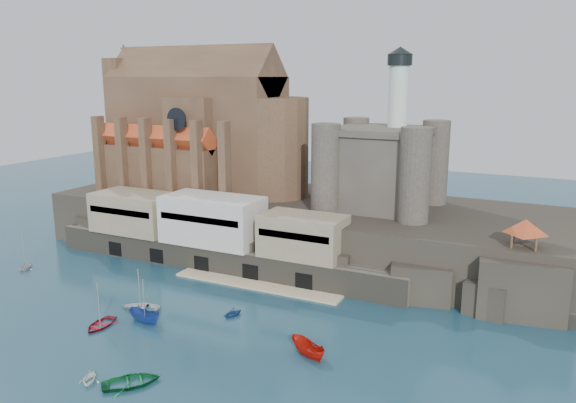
% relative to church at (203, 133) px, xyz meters
% --- Properties ---
extents(ground, '(300.00, 300.00, 0.00)m').
position_rel_church_xyz_m(ground, '(24.13, -41.85, -22.13)').
color(ground, '#173C4E').
rests_on(ground, ground).
extents(promontory, '(100.00, 36.00, 10.00)m').
position_rel_church_xyz_m(promontory, '(23.94, -2.48, -17.20)').
color(promontory, black).
rests_on(promontory, ground).
extents(quay, '(70.00, 12.00, 13.05)m').
position_rel_church_xyz_m(quay, '(13.94, -18.78, -16.06)').
color(quay, '#5C574A').
rests_on(quay, ground).
extents(church, '(47.00, 25.93, 30.51)m').
position_rel_church_xyz_m(church, '(0.00, 0.00, 0.00)').
color(church, '#4F3725').
rests_on(church, promontory).
extents(castle_keep, '(21.20, 21.20, 29.30)m').
position_rel_church_xyz_m(castle_keep, '(40.21, -0.78, -3.81)').
color(castle_keep, '#453F36').
rests_on(castle_keep, promontory).
extents(rock_outcrop, '(14.50, 10.50, 8.70)m').
position_rel_church_xyz_m(rock_outcrop, '(66.13, -16.01, -18.11)').
color(rock_outcrop, black).
rests_on(rock_outcrop, ground).
extents(pavilion, '(6.40, 6.40, 5.40)m').
position_rel_church_xyz_m(pavilion, '(66.13, -15.85, -9.40)').
color(pavilion, '#4F3725').
rests_on(pavilion, rock_outcrop).
extents(boat_0, '(4.08, 1.66, 5.54)m').
position_rel_church_xyz_m(boat_0, '(14.13, -47.04, -22.13)').
color(boat_0, maroon).
rests_on(boat_0, ground).
extents(boat_1, '(3.19, 2.74, 3.17)m').
position_rel_church_xyz_m(boat_1, '(23.68, -58.55, -22.13)').
color(boat_1, white).
rests_on(boat_1, ground).
extents(boat_2, '(2.48, 2.43, 5.65)m').
position_rel_church_xyz_m(boat_2, '(18.83, -43.17, -22.13)').
color(boat_2, navy).
rests_on(boat_2, ground).
extents(boat_3, '(4.33, 4.20, 6.55)m').
position_rel_church_xyz_m(boat_3, '(28.41, -56.89, -22.13)').
color(boat_3, '#106C34').
rests_on(boat_3, ground).
extents(boat_4, '(3.09, 2.19, 3.28)m').
position_rel_church_xyz_m(boat_4, '(-15.30, -35.11, -22.13)').
color(boat_4, beige).
rests_on(boat_4, ground).
extents(boat_5, '(2.97, 2.94, 5.78)m').
position_rel_church_xyz_m(boat_5, '(43.53, -41.95, -22.13)').
color(boat_5, '#B6150A').
rests_on(boat_5, ground).
extents(boat_6, '(2.19, 4.52, 6.08)m').
position_rel_church_xyz_m(boat_6, '(15.24, -39.98, -22.13)').
color(boat_6, silver).
rests_on(boat_6, ground).
extents(boat_7, '(3.09, 2.50, 3.11)m').
position_rel_church_xyz_m(boat_7, '(28.91, -35.94, -22.13)').
color(boat_7, navy).
rests_on(boat_7, ground).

